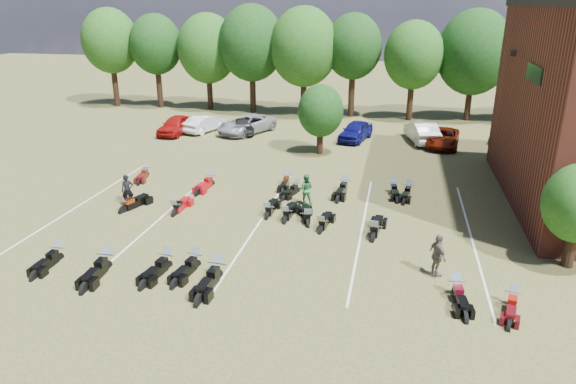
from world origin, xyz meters
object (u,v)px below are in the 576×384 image
(car_4, at_px, (356,131))
(motorcycle_0, at_px, (107,269))
(motorcycle_3, at_px, (167,268))
(person_black, at_px, (127,191))
(motorcycle_7, at_px, (175,215))
(person_grey, at_px, (438,255))
(motorcycle_14, at_px, (147,176))
(car_0, at_px, (176,125))
(person_green, at_px, (306,189))

(car_4, relative_size, motorcycle_0, 1.80)
(motorcycle_0, distance_m, motorcycle_3, 2.44)
(person_black, distance_m, motorcycle_7, 3.13)
(car_4, xyz_separation_m, motorcycle_7, (-7.61, -17.23, -0.74))
(car_4, height_order, person_grey, person_grey)
(motorcycle_3, bearing_deg, car_4, 83.63)
(car_4, distance_m, motorcycle_14, 16.77)
(motorcycle_0, relative_size, motorcycle_7, 1.11)
(car_0, distance_m, motorcycle_7, 17.63)
(car_4, xyz_separation_m, person_green, (-1.39, -14.29, 0.10))
(motorcycle_0, bearing_deg, motorcycle_7, 82.59)
(car_0, relative_size, motorcycle_7, 2.02)
(person_green, bearing_deg, motorcycle_14, -17.11)
(person_black, xyz_separation_m, motorcycle_3, (4.93, -5.98, -0.86))
(person_green, height_order, motorcycle_14, person_green)
(person_black, distance_m, motorcycle_3, 7.80)
(motorcycle_3, relative_size, motorcycle_7, 1.03)
(car_0, relative_size, motorcycle_3, 1.96)
(person_grey, xyz_separation_m, motorcycle_14, (-16.93, 9.06, -0.89))
(motorcycle_3, distance_m, motorcycle_7, 5.67)
(person_green, bearing_deg, motorcycle_0, 49.44)
(person_green, distance_m, motorcycle_7, 6.93)
(motorcycle_3, bearing_deg, motorcycle_0, -158.81)
(motorcycle_14, bearing_deg, person_green, -22.86)
(person_grey, xyz_separation_m, motorcycle_0, (-13.02, -2.25, -0.89))
(motorcycle_7, bearing_deg, motorcycle_0, 89.11)
(person_green, xyz_separation_m, motorcycle_14, (-10.51, 2.50, -0.84))
(car_0, bearing_deg, motorcycle_3, -64.61)
(motorcycle_3, bearing_deg, person_grey, 16.59)
(car_4, bearing_deg, person_grey, -62.44)
(motorcycle_0, bearing_deg, person_grey, 6.05)
(person_black, bearing_deg, person_grey, -48.31)
(car_0, height_order, person_green, person_green)
(person_black, bearing_deg, motorcycle_0, -101.55)
(person_black, relative_size, motorcycle_14, 0.81)
(car_4, bearing_deg, person_green, -81.56)
(car_4, height_order, motorcycle_3, car_4)
(car_0, bearing_deg, motorcycle_0, -70.61)
(person_green, xyz_separation_m, motorcycle_7, (-6.22, -2.93, -0.84))
(person_grey, bearing_deg, person_green, 15.50)
(motorcycle_7, distance_m, motorcycle_14, 6.92)
(car_0, height_order, person_black, person_black)
(car_4, bearing_deg, person_black, -108.51)
(person_green, relative_size, motorcycle_0, 0.69)
(car_4, distance_m, motorcycle_7, 18.85)
(car_4, bearing_deg, motorcycle_0, -95.07)
(person_grey, bearing_deg, car_4, -15.32)
(motorcycle_0, bearing_deg, person_black, 107.55)
(motorcycle_0, bearing_deg, motorcycle_14, 105.34)
(person_black, relative_size, person_green, 1.02)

